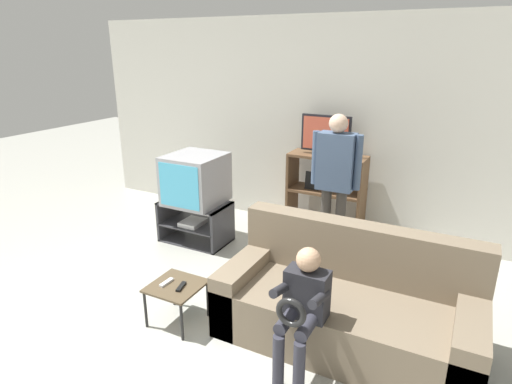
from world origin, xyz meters
TOP-DOWN VIEW (x-y plane):
  - wall_back at (0.00, 3.45)m, footprint 6.40×0.06m
  - tv_stand at (-0.96, 2.27)m, footprint 0.80×0.49m
  - television_main at (-0.95, 2.29)m, footprint 0.61×0.64m
  - media_shelf at (0.34, 3.19)m, footprint 0.93×0.36m
  - television_flat at (0.31, 3.18)m, footprint 0.59×0.20m
  - snack_table at (-0.16, 0.87)m, footprint 0.42×0.42m
  - remote_control_black at (-0.10, 0.85)m, footprint 0.07×0.15m
  - remote_control_white at (-0.25, 0.85)m, footprint 0.04×0.15m
  - couch at (1.17, 1.30)m, footprint 1.96×0.86m
  - person_standing_adult at (0.62, 2.61)m, footprint 0.53×0.20m
  - person_seated_child at (0.98, 0.79)m, footprint 0.33×0.43m

SIDE VIEW (x-z plane):
  - tv_stand at x=-0.96m, z-range 0.00..0.49m
  - couch at x=1.17m, z-range -0.15..0.74m
  - snack_table at x=-0.16m, z-range 0.13..0.48m
  - remote_control_black at x=-0.10m, z-range 0.35..0.37m
  - remote_control_white at x=-0.25m, z-range 0.35..0.37m
  - media_shelf at x=0.34m, z-range 0.01..1.03m
  - person_seated_child at x=0.98m, z-range 0.09..1.04m
  - television_main at x=-0.95m, z-range 0.49..1.06m
  - person_standing_adult at x=0.62m, z-range 0.17..1.77m
  - television_flat at x=0.31m, z-range 1.00..1.47m
  - wall_back at x=0.00m, z-range 0.00..2.60m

